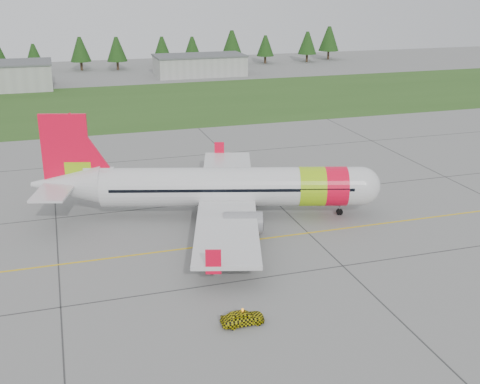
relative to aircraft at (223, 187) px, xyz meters
name	(u,v)px	position (x,y,z in m)	size (l,w,h in m)	color
ground	(239,281)	(-2.94, -15.34, -3.34)	(320.00, 320.00, 0.00)	gray
aircraft	(223,187)	(0.00, 0.00, 0.00)	(37.38, 35.28, 11.59)	silver
follow_me_car	(243,305)	(-4.71, -22.05, -1.65)	(1.36, 1.15, 3.38)	yellow
grass_strip	(124,105)	(-2.94, 66.66, -3.33)	(320.00, 50.00, 0.03)	#30561E
taxi_guideline	(215,245)	(-2.94, -7.34, -3.33)	(120.00, 0.25, 0.02)	gold
hangar_east	(200,66)	(22.06, 102.66, -0.74)	(24.00, 12.00, 5.20)	#A8A8A3
treeline	(100,52)	(-2.94, 122.66, 1.66)	(160.00, 8.00, 10.00)	#1C3F14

